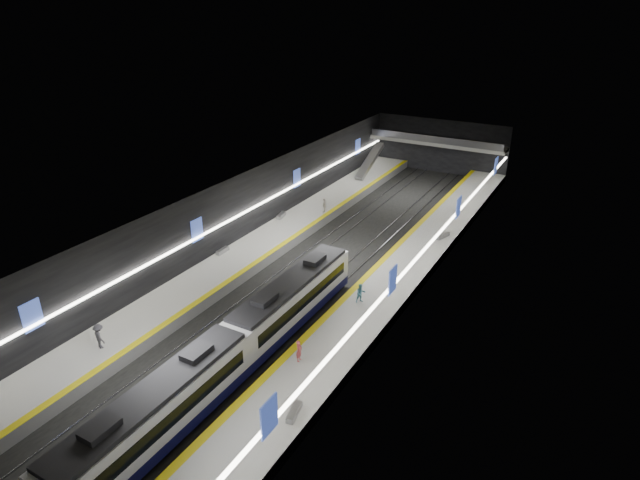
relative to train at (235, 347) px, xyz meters
The scene contains 26 objects.
ground 18.80m from the train, 97.69° to the left, with size 70.00×70.00×0.00m, color black.
ceiling 19.55m from the train, 97.69° to the left, with size 20.00×70.00×0.04m, color beige.
wall_left 22.40m from the train, 124.04° to the left, with size 0.04×70.00×8.00m, color black.
wall_right 20.05m from the train, 67.94° to the left, with size 0.04×70.00×8.00m, color black.
wall_back 53.59m from the train, 92.68° to the left, with size 20.00×0.04×8.00m, color black.
platform_left 21.10m from the train, 118.39° to the left, with size 5.00×70.00×1.00m, color slate.
tile_surface_left 21.07m from the train, 118.39° to the left, with size 5.00×70.00×0.02m, color #AFAFAA.
tactile_strip_left 20.11m from the train, 112.86° to the left, with size 0.60×70.00×0.02m, color yellow.
platform_right 19.24m from the train, 74.88° to the left, with size 5.00×70.00×1.00m, color slate.
tile_surface_right 19.20m from the train, 74.88° to the left, with size 5.00×70.00×0.02m, color #AFAFAA.
tactile_strip_right 18.75m from the train, 81.40° to the left, with size 0.60×70.00×0.02m, color yellow.
rails 18.79m from the train, 97.69° to the left, with size 6.52×70.00×0.12m.
train is the anchor object (origin of this frame).
ad_posters 19.80m from the train, 97.30° to the left, with size 19.94×53.50×2.20m.
cove_light_left 22.28m from the train, 123.61° to the left, with size 0.25×68.60×0.12m, color white.
cove_light_right 19.96m from the train, 68.47° to the left, with size 0.25×68.60×0.12m, color white.
mezzanine_bridge 51.57m from the train, 92.78° to the left, with size 20.00×3.00×1.50m.
escalator 45.62m from the train, 102.66° to the left, with size 1.20×8.00×0.60m, color #99999E.
bench_left_near 18.01m from the train, 131.86° to the left, with size 0.46×1.65×0.40m, color #99999E.
bench_left_far 27.02m from the train, 116.38° to the left, with size 0.52×1.86×0.45m, color #99999E.
bench_right_near 7.01m from the train, 21.72° to the right, with size 0.48×1.74×0.43m, color #99999E.
bench_right_far 28.52m from the train, 77.36° to the left, with size 0.51×1.85×0.45m, color #99999E.
passenger_right_a 4.49m from the train, 29.54° to the left, with size 0.60×0.39×1.65m, color #D24E52.
passenger_right_b 12.32m from the train, 69.71° to the left, with size 0.83×0.65×1.71m, color #4F96AD.
passenger_left_a 29.35m from the train, 106.63° to the left, with size 1.00×0.42×1.71m, color silver.
passenger_left_b 10.31m from the train, 159.33° to the right, with size 1.27×0.73×1.97m, color #44424A.
Camera 1 is at (22.88, -42.55, 24.70)m, focal length 30.00 mm.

